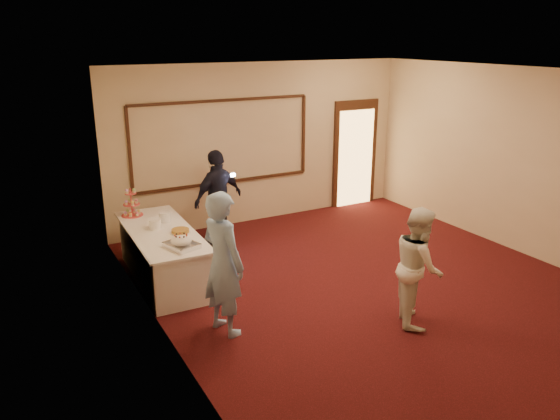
% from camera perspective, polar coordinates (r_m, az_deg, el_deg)
% --- Properties ---
extents(floor, '(7.00, 7.00, 0.00)m').
position_cam_1_polar(floor, '(8.05, 9.54, -7.90)').
color(floor, black).
rests_on(floor, ground).
extents(room_walls, '(6.04, 7.04, 3.02)m').
position_cam_1_polar(room_walls, '(7.41, 10.34, 6.35)').
color(room_walls, beige).
rests_on(room_walls, floor).
extents(wall_molding, '(3.45, 0.04, 1.55)m').
position_cam_1_polar(wall_molding, '(10.05, -5.95, 7.07)').
color(wall_molding, black).
rests_on(wall_molding, room_walls).
extents(doorway, '(1.05, 0.07, 2.20)m').
position_cam_1_polar(doorway, '(11.57, 7.83, 5.80)').
color(doorway, black).
rests_on(doorway, floor).
extents(buffet_table, '(0.96, 2.32, 0.77)m').
position_cam_1_polar(buffet_table, '(8.20, -12.17, -4.61)').
color(buffet_table, white).
rests_on(buffet_table, floor).
extents(pavlova_tray, '(0.45, 0.51, 0.18)m').
position_cam_1_polar(pavlova_tray, '(7.35, -10.27, -3.34)').
color(pavlova_tray, silver).
rests_on(pavlova_tray, buffet_table).
extents(cupcake_stand, '(0.33, 0.33, 0.49)m').
position_cam_1_polar(cupcake_stand, '(8.78, -15.25, 0.52)').
color(cupcake_stand, '#DD4A4B').
rests_on(cupcake_stand, buffet_table).
extents(plate_stack_a, '(0.18, 0.18, 0.15)m').
position_cam_1_polar(plate_stack_a, '(8.12, -12.94, -1.44)').
color(plate_stack_a, white).
rests_on(plate_stack_a, buffet_table).
extents(plate_stack_b, '(0.18, 0.18, 0.15)m').
position_cam_1_polar(plate_stack_b, '(8.41, -11.95, -0.70)').
color(plate_stack_b, white).
rests_on(plate_stack_b, buffet_table).
extents(tart, '(0.29, 0.29, 0.06)m').
position_cam_1_polar(tart, '(7.90, -10.37, -2.20)').
color(tart, white).
rests_on(tart, buffet_table).
extents(man, '(0.59, 0.74, 1.78)m').
position_cam_1_polar(man, '(6.51, -5.97, -5.58)').
color(man, '#8CB7EA').
rests_on(man, floor).
extents(woman, '(0.87, 0.92, 1.50)m').
position_cam_1_polar(woman, '(6.96, 14.26, -5.68)').
color(woman, white).
rests_on(woman, floor).
extents(guest, '(1.06, 0.69, 1.67)m').
position_cam_1_polar(guest, '(9.22, -6.47, 1.18)').
color(guest, black).
rests_on(guest, floor).
extents(camera_flash, '(0.08, 0.06, 0.05)m').
position_cam_1_polar(camera_flash, '(9.02, -4.95, 3.67)').
color(camera_flash, white).
rests_on(camera_flash, guest).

